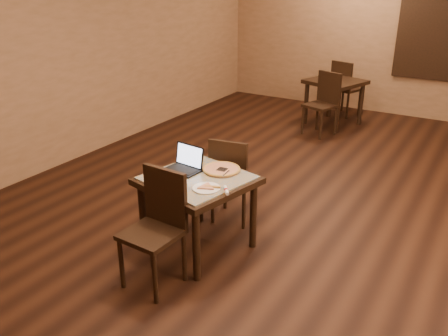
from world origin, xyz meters
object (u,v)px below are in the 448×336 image
Objects in this scene: tiled_table at (197,187)px; chair_main_near at (158,221)px; chair_main_far at (231,176)px; other_table_b at (335,88)px; other_table_b_chair_near at (324,100)px; other_table_b_chair_far at (344,85)px; pizza_pan at (221,171)px; laptop at (186,163)px.

chair_main_near is at bearing -76.86° from tiled_table.
tiled_table is at bearing 79.91° from chair_main_far.
chair_main_near is 0.97× the size of other_table_b.
other_table_b_chair_far is at bearing 110.42° from other_table_b_chair_near.
other_table_b_chair_far reaches higher than other_table_b.
other_table_b is at bearing 94.66° from pizza_pan.
other_table_b_chair_far is at bearing -95.42° from chair_main_far.
other_table_b is (-0.24, 4.62, -0.00)m from tiled_table.
chair_main_near reaches higher than other_table_b_chair_far.
pizza_pan is (0.32, 0.14, -0.06)m from laptop.
tiled_table is at bearing -69.22° from other_table_b_chair_near.
tiled_table is 0.28m from laptop.
other_table_b_chair_near is at bearing -69.58° from other_table_b.
tiled_table is 1.07× the size of chair_main_near.
laptop is 3.92m from other_table_b_chair_near.
pizza_pan is at bearing 76.15° from tiled_table.
other_table_b reaches higher than pizza_pan.
laptop is (-0.20, 0.10, 0.16)m from tiled_table.
other_table_b_chair_near is at bearing 94.99° from pizza_pan.
tiled_table is at bearing -21.08° from laptop.
chair_main_far reaches higher than pizza_pan.
chair_main_far is 0.94× the size of other_table_b_chair_near.
other_table_b_chair_far is (-0.05, 1.20, 0.00)m from other_table_b_chair_near.
other_table_b_chair_near is at bearing 95.51° from chair_main_near.
chair_main_near is at bearing -97.74° from pizza_pan.
other_table_b is 0.61m from other_table_b_chair_far.
laptop is 1.07× the size of pizza_pan.
other_table_b_chair_near is (-0.21, 4.63, -0.00)m from chair_main_near.
chair_main_near is 4.63m from other_table_b_chair_near.
laptop is (-0.20, 0.71, 0.24)m from chair_main_near.
pizza_pan reaches higher than tiled_table.
laptop is 0.34× the size of other_table_b.
tiled_table is 4.63m from other_table_b.
other_table_b is 0.61m from other_table_b_chair_near.
tiled_table is at bearing 93.28° from chair_main_near.
tiled_table is at bearing -69.26° from other_table_b.
chair_main_far is 2.88× the size of pizza_pan.
chair_main_near is at bearing -69.55° from other_table_b_chair_near.
chair_main_far is at bearing 111.25° from other_table_b_chair_far.
chair_main_near is at bearing -69.56° from other_table_b.
other_table_b is at bearing 96.75° from laptop.
other_table_b is (-0.36, 4.38, -0.11)m from pizza_pan.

